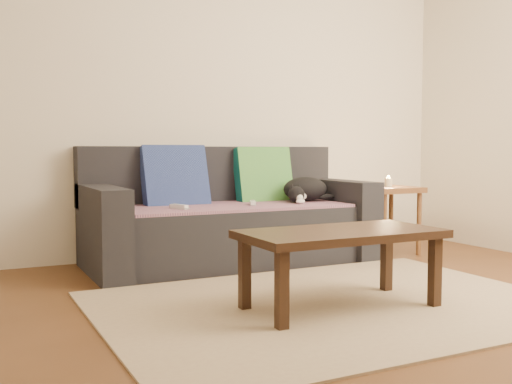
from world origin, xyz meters
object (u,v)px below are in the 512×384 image
at_px(sofa, 228,221).
at_px(wii_remote_b, 253,203).
at_px(wii_remote_a, 179,207).
at_px(side_table, 388,198).
at_px(cat, 305,190).
at_px(coffee_table, 341,240).

height_order(sofa, wii_remote_b, sofa).
relative_size(sofa, wii_remote_b, 14.00).
relative_size(wii_remote_a, side_table, 0.28).
relative_size(sofa, cat, 4.76).
distance_m(wii_remote_a, wii_remote_b, 0.58).
xyz_separation_m(sofa, side_table, (1.32, -0.24, 0.14)).
height_order(side_table, coffee_table, side_table).
bearing_deg(wii_remote_a, coffee_table, 175.62).
bearing_deg(side_table, cat, 167.09).
xyz_separation_m(wii_remote_b, coffee_table, (-0.13, -1.32, -0.09)).
bearing_deg(cat, sofa, 168.73).
xyz_separation_m(sofa, coffee_table, (-0.01, -1.50, 0.06)).
xyz_separation_m(side_table, coffee_table, (-1.33, -1.27, -0.08)).
distance_m(sofa, coffee_table, 1.50).
xyz_separation_m(sofa, wii_remote_a, (-0.46, -0.21, 0.15)).
height_order(sofa, wii_remote_a, sofa).
distance_m(wii_remote_b, coffee_table, 1.33).
bearing_deg(side_table, wii_remote_a, 179.30).
bearing_deg(side_table, wii_remote_b, 177.25).
height_order(cat, wii_remote_a, cat).
bearing_deg(wii_remote_a, cat, -106.30).
relative_size(wii_remote_b, side_table, 0.28).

